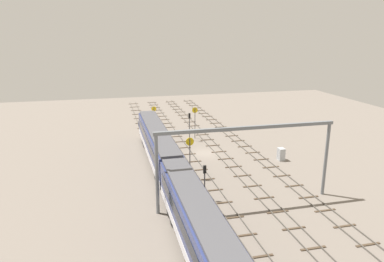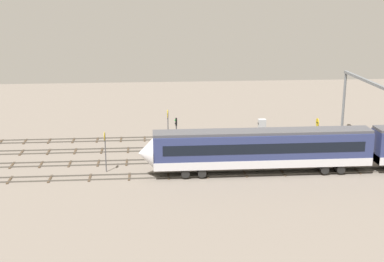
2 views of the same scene
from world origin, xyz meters
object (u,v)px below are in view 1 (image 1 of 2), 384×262
at_px(speed_sign_far_trackside, 190,151).
at_px(signal_light_trackside_departure, 205,177).
at_px(relay_cabinet, 281,154).
at_px(overhead_gantry, 247,145).
at_px(speed_sign_mid_trackside, 154,115).
at_px(speed_sign_near_foreground, 195,118).
at_px(train, 172,175).
at_px(signal_light_trackside_approach, 189,123).

relative_size(speed_sign_far_trackside, signal_light_trackside_departure, 1.34).
bearing_deg(signal_light_trackside_departure, relay_cabinet, -56.09).
relative_size(overhead_gantry, signal_light_trackside_departure, 4.88).
distance_m(speed_sign_mid_trackside, speed_sign_far_trackside, 24.39).
distance_m(signal_light_trackside_departure, relay_cabinet, 17.35).
bearing_deg(speed_sign_near_foreground, relay_cabinet, -145.34).
relative_size(speed_sign_near_foreground, signal_light_trackside_departure, 1.38).
xyz_separation_m(train, speed_sign_far_trackside, (4.73, -3.17, 0.94)).
distance_m(train, overhead_gantry, 9.09).
bearing_deg(speed_sign_near_foreground, signal_light_trackside_departure, 168.46).
height_order(train, overhead_gantry, overhead_gantry).
distance_m(overhead_gantry, signal_light_trackside_approach, 24.62).
bearing_deg(speed_sign_near_foreground, overhead_gantry, 178.35).
distance_m(speed_sign_far_trackside, signal_light_trackside_approach, 16.63).
height_order(speed_sign_near_foreground, signal_light_trackside_departure, speed_sign_near_foreground).
relative_size(speed_sign_mid_trackside, signal_light_trackside_approach, 0.96).
xyz_separation_m(overhead_gantry, signal_light_trackside_departure, (1.91, 4.06, -3.95)).
xyz_separation_m(overhead_gantry, speed_sign_mid_trackside, (32.53, 5.49, -3.58)).
relative_size(speed_sign_near_foreground, speed_sign_mid_trackside, 1.21).
distance_m(train, speed_sign_far_trackside, 5.77).
distance_m(speed_sign_mid_trackside, signal_light_trackside_approach, 9.57).
xyz_separation_m(speed_sign_near_foreground, signal_light_trackside_departure, (-23.43, 4.78, -1.00)).
relative_size(train, signal_light_trackside_departure, 12.46).
bearing_deg(speed_sign_far_trackside, speed_sign_near_foreground, -16.16).
distance_m(signal_light_trackside_approach, signal_light_trackside_departure, 22.75).
distance_m(overhead_gantry, relay_cabinet, 16.47).
bearing_deg(relay_cabinet, speed_sign_mid_trackside, 36.88).
relative_size(speed_sign_far_trackside, signal_light_trackside_approach, 1.12).
height_order(speed_sign_far_trackside, signal_light_trackside_departure, speed_sign_far_trackside).
bearing_deg(speed_sign_near_foreground, signal_light_trackside_approach, 128.34).
distance_m(train, signal_light_trackside_departure, 3.69).
height_order(train, speed_sign_mid_trackside, train).
xyz_separation_m(train, speed_sign_mid_trackside, (29.08, -1.93, 0.39)).
bearing_deg(train, relay_cabinet, -65.41).
xyz_separation_m(train, relay_cabinet, (8.09, -17.68, -1.76)).
relative_size(overhead_gantry, speed_sign_mid_trackside, 4.27).
relative_size(overhead_gantry, relay_cabinet, 10.98).
height_order(overhead_gantry, speed_sign_near_foreground, overhead_gantry).
distance_m(speed_sign_near_foreground, signal_light_trackside_departure, 23.93).
height_order(signal_light_trackside_departure, relay_cabinet, signal_light_trackside_departure).
distance_m(train, speed_sign_mid_trackside, 29.15).
bearing_deg(speed_sign_mid_trackside, speed_sign_near_foreground, -139.18).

